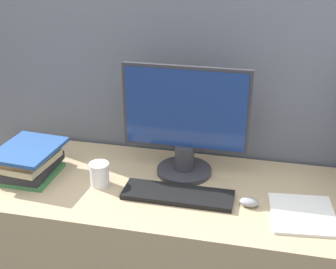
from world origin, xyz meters
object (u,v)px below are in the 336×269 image
(keyboard, at_px, (178,195))
(coffee_cup, at_px, (99,174))
(monitor, at_px, (185,126))
(mouse, at_px, (249,202))
(book_stack, at_px, (29,161))

(keyboard, relative_size, coffee_cup, 4.43)
(monitor, bearing_deg, keyboard, -86.33)
(keyboard, distance_m, mouse, 0.27)
(monitor, height_order, coffee_cup, monitor)
(monitor, relative_size, mouse, 7.07)
(keyboard, bearing_deg, mouse, -0.11)
(mouse, bearing_deg, keyboard, 179.89)
(book_stack, bearing_deg, mouse, -2.23)
(monitor, height_order, mouse, monitor)
(monitor, distance_m, mouse, 0.40)
(mouse, height_order, coffee_cup, coffee_cup)
(mouse, bearing_deg, book_stack, 177.77)
(coffee_cup, bearing_deg, monitor, 29.18)
(keyboard, height_order, coffee_cup, coffee_cup)
(mouse, relative_size, book_stack, 0.25)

